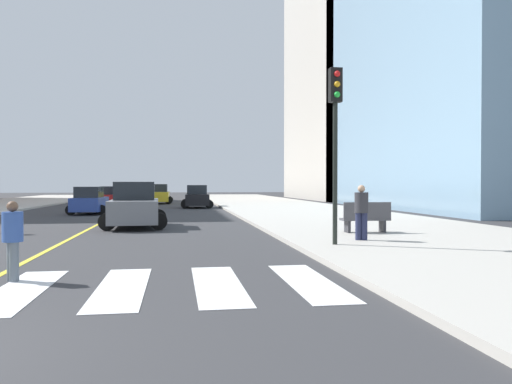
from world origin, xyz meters
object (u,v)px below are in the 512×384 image
object	(u,v)px
park_bench	(366,218)
pedestrian_waiting_east	(361,210)
pedestrian_crossing	(13,237)
car_blue_third	(90,201)
car_white_second	(160,193)
car_gray_fourth	(135,206)
car_black_sixth	(197,197)
traffic_light_near_corner	(335,121)
car_yellow_fifth	(159,195)
car_red_nearest	(110,197)

from	to	relation	value
park_bench	pedestrian_waiting_east	xyz separation A→B (m)	(-1.06, -2.38, 0.43)
pedestrian_crossing	car_blue_third	bearing A→B (deg)	152.97
car_white_second	car_gray_fourth	xyz separation A→B (m)	(0.06, -37.19, 0.13)
car_blue_third	pedestrian_waiting_east	size ratio (longest dim) A/B	2.27
car_black_sixth	park_bench	xyz separation A→B (m)	(5.27, -23.62, -0.17)
traffic_light_near_corner	park_bench	size ratio (longest dim) A/B	2.88
car_blue_third	traffic_light_near_corner	xyz separation A→B (m)	(10.14, -19.40, 2.96)
car_yellow_fifth	car_white_second	bearing A→B (deg)	-87.90
car_white_second	car_blue_third	distance (m)	26.80
car_gray_fourth	car_black_sixth	bearing A→B (deg)	-102.84
car_blue_third	car_black_sixth	xyz separation A→B (m)	(7.12, 7.61, 0.04)
traffic_light_near_corner	pedestrian_crossing	xyz separation A→B (m)	(-7.85, -3.77, -2.90)
car_white_second	park_bench	size ratio (longest dim) A/B	2.20
car_yellow_fifth	car_black_sixth	xyz separation A→B (m)	(3.32, -9.04, -0.03)
car_white_second	car_gray_fourth	size ratio (longest dim) A/B	0.86
car_blue_third	pedestrian_waiting_east	bearing A→B (deg)	-56.53
car_blue_third	car_yellow_fifth	xyz separation A→B (m)	(3.80, 16.65, 0.07)
car_blue_third	car_gray_fourth	distance (m)	11.25
car_blue_third	park_bench	distance (m)	20.24
car_gray_fourth	car_yellow_fifth	world-z (taller)	car_gray_fourth
pedestrian_waiting_east	car_gray_fourth	bearing A→B (deg)	-24.59
car_red_nearest	park_bench	xyz separation A→B (m)	(12.40, -26.38, -0.12)
car_white_second	traffic_light_near_corner	bearing A→B (deg)	95.45
car_red_nearest	car_black_sixth	bearing A→B (deg)	-22.23
car_black_sixth	car_yellow_fifth	bearing A→B (deg)	-68.87
car_red_nearest	traffic_light_near_corner	size ratio (longest dim) A/B	0.75
car_red_nearest	car_yellow_fifth	size ratio (longest dim) A/B	0.91
car_white_second	traffic_light_near_corner	distance (m)	46.51
car_red_nearest	pedestrian_waiting_east	size ratio (longest dim) A/B	2.22
pedestrian_waiting_east	pedestrian_crossing	bearing A→B (deg)	48.61
car_blue_third	car_yellow_fifth	size ratio (longest dim) A/B	0.93
car_black_sixth	traffic_light_near_corner	distance (m)	27.34
car_blue_third	car_yellow_fifth	world-z (taller)	car_yellow_fifth
car_yellow_fifth	pedestrian_waiting_east	bearing A→B (deg)	103.03
car_gray_fourth	car_black_sixth	xyz separation A→B (m)	(3.46, 18.25, -0.09)
car_blue_third	park_bench	world-z (taller)	car_blue_third
car_blue_third	car_red_nearest	bearing A→B (deg)	91.87
car_red_nearest	park_bench	distance (m)	29.15
car_gray_fourth	pedestrian_waiting_east	world-z (taller)	car_gray_fourth
car_yellow_fifth	park_bench	xyz separation A→B (m)	(8.59, -32.66, -0.20)
car_black_sixth	pedestrian_crossing	xyz separation A→B (m)	(-4.83, -30.78, 0.02)
car_white_second	car_yellow_fifth	distance (m)	9.90
car_white_second	pedestrian_waiting_east	bearing A→B (deg)	97.10
car_yellow_fifth	car_gray_fourth	bearing A→B (deg)	90.61
pedestrian_crossing	car_white_second	bearing A→B (deg)	145.81
pedestrian_crossing	car_black_sixth	bearing A→B (deg)	138.40
car_black_sixth	pedestrian_crossing	bearing A→B (deg)	82.05
car_white_second	pedestrian_waiting_east	world-z (taller)	pedestrian_waiting_east
car_blue_third	pedestrian_waiting_east	distance (m)	21.60
car_red_nearest	car_yellow_fifth	xyz separation A→B (m)	(3.81, 6.28, 0.08)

